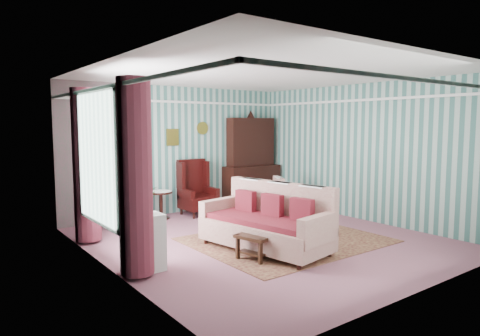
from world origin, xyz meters
TOP-DOWN VIEW (x-y plane):
  - floor at (0.00, 0.00)m, footprint 6.00×6.00m
  - room_shell at (-0.62, 0.18)m, footprint 5.53×6.02m
  - bookcase at (-1.35, 2.84)m, footprint 0.80×0.28m
  - dresser_hutch at (1.90, 2.72)m, footprint 1.50×0.56m
  - wingback_left at (-1.60, 2.45)m, footprint 0.76×0.80m
  - wingback_right at (0.15, 2.45)m, footprint 0.76×0.80m
  - seated_woman at (-1.60, 2.45)m, footprint 0.44×0.40m
  - round_side_table at (-0.70, 2.60)m, footprint 0.50×0.50m
  - nest_table at (2.47, 0.90)m, footprint 0.45×0.38m
  - plant_stand at (-2.40, -0.30)m, footprint 0.55×0.35m
  - rug at (0.30, -0.30)m, footprint 3.20×2.60m
  - sofa at (-0.40, -0.53)m, footprint 1.31×2.32m
  - floral_armchair at (1.33, 1.45)m, footprint 0.98×0.97m
  - coffee_table at (-0.60, -0.76)m, footprint 0.99×0.73m
  - potted_plant_a at (-2.45, -0.42)m, footprint 0.44×0.41m
  - potted_plant_b at (-2.29, -0.16)m, footprint 0.30×0.27m
  - potted_plant_c at (-2.49, -0.20)m, footprint 0.20×0.20m

SIDE VIEW (x-z plane):
  - floor at x=0.00m, z-range 0.00..0.00m
  - rug at x=0.30m, z-range 0.00..0.01m
  - coffee_table at x=-0.60m, z-range 0.00..0.38m
  - nest_table at x=2.47m, z-range 0.00..0.54m
  - round_side_table at x=-0.70m, z-range 0.00..0.60m
  - plant_stand at x=-2.40m, z-range 0.00..0.80m
  - floral_armchair at x=1.33m, z-range 0.00..0.98m
  - sofa at x=-0.40m, z-range 0.00..1.14m
  - seated_woman at x=-1.60m, z-range 0.00..1.18m
  - wingback_left at x=-1.60m, z-range 0.00..1.25m
  - wingback_right at x=0.15m, z-range 0.00..1.25m
  - potted_plant_c at x=-2.49m, z-range 0.80..1.15m
  - potted_plant_a at x=-2.45m, z-range 0.80..1.21m
  - potted_plant_b at x=-2.29m, z-range 0.80..1.25m
  - bookcase at x=-1.35m, z-range 0.00..2.24m
  - dresser_hutch at x=1.90m, z-range 0.00..2.36m
  - room_shell at x=-0.62m, z-range 0.55..3.46m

